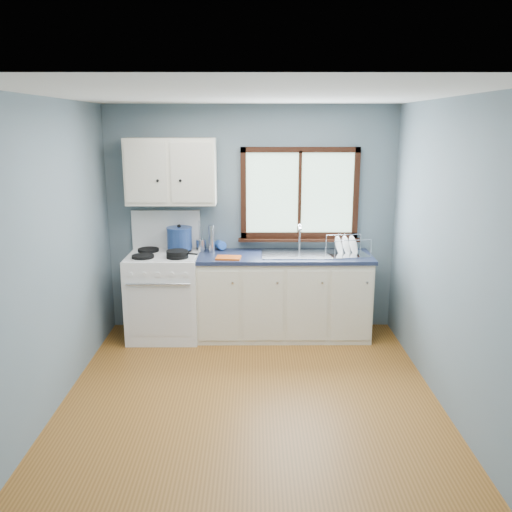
{
  "coord_description": "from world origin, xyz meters",
  "views": [
    {
      "loc": [
        0.03,
        -4.18,
        2.29
      ],
      "look_at": [
        0.05,
        0.9,
        1.05
      ],
      "focal_mm": 38.0,
      "sensor_mm": 36.0,
      "label": 1
    }
  ],
  "objects_px": {
    "skillet": "(178,253)",
    "thermos": "(211,239)",
    "stockpot": "(179,238)",
    "gas_range": "(164,293)",
    "utensil_crock": "(201,245)",
    "base_cabinets": "(283,300)",
    "dish_rack": "(347,250)",
    "sink": "(301,260)"
  },
  "relations": [
    {
      "from": "skillet",
      "to": "gas_range",
      "type": "bearing_deg",
      "value": 158.95
    },
    {
      "from": "stockpot",
      "to": "thermos",
      "type": "bearing_deg",
      "value": 2.12
    },
    {
      "from": "stockpot",
      "to": "utensil_crock",
      "type": "height_order",
      "value": "utensil_crock"
    },
    {
      "from": "gas_range",
      "to": "dish_rack",
      "type": "relative_size",
      "value": 2.92
    },
    {
      "from": "stockpot",
      "to": "sink",
      "type": "bearing_deg",
      "value": -4.86
    },
    {
      "from": "sink",
      "to": "skillet",
      "type": "height_order",
      "value": "sink"
    },
    {
      "from": "thermos",
      "to": "dish_rack",
      "type": "distance_m",
      "value": 1.47
    },
    {
      "from": "stockpot",
      "to": "thermos",
      "type": "height_order",
      "value": "stockpot"
    },
    {
      "from": "sink",
      "to": "dish_rack",
      "type": "relative_size",
      "value": 1.8
    },
    {
      "from": "base_cabinets",
      "to": "utensil_crock",
      "type": "distance_m",
      "value": 1.09
    },
    {
      "from": "skillet",
      "to": "thermos",
      "type": "height_order",
      "value": "thermos"
    },
    {
      "from": "stockpot",
      "to": "utensil_crock",
      "type": "distance_m",
      "value": 0.25
    },
    {
      "from": "sink",
      "to": "stockpot",
      "type": "xyz_separation_m",
      "value": [
        -1.32,
        0.11,
        0.22
      ]
    },
    {
      "from": "gas_range",
      "to": "sink",
      "type": "distance_m",
      "value": 1.53
    },
    {
      "from": "sink",
      "to": "dish_rack",
      "type": "bearing_deg",
      "value": -4.94
    },
    {
      "from": "gas_range",
      "to": "utensil_crock",
      "type": "distance_m",
      "value": 0.66
    },
    {
      "from": "base_cabinets",
      "to": "thermos",
      "type": "distance_m",
      "value": 1.04
    },
    {
      "from": "gas_range",
      "to": "base_cabinets",
      "type": "xyz_separation_m",
      "value": [
        1.31,
        0.02,
        -0.08
      ]
    },
    {
      "from": "skillet",
      "to": "thermos",
      "type": "relative_size",
      "value": 1.21
    },
    {
      "from": "utensil_crock",
      "to": "dish_rack",
      "type": "xyz_separation_m",
      "value": [
        1.58,
        -0.2,
        -0.01
      ]
    },
    {
      "from": "base_cabinets",
      "to": "stockpot",
      "type": "height_order",
      "value": "stockpot"
    },
    {
      "from": "skillet",
      "to": "stockpot",
      "type": "distance_m",
      "value": 0.3
    },
    {
      "from": "gas_range",
      "to": "stockpot",
      "type": "height_order",
      "value": "gas_range"
    },
    {
      "from": "skillet",
      "to": "base_cabinets",
      "type": "bearing_deg",
      "value": 26.81
    },
    {
      "from": "utensil_crock",
      "to": "dish_rack",
      "type": "bearing_deg",
      "value": -7.13
    },
    {
      "from": "stockpot",
      "to": "thermos",
      "type": "distance_m",
      "value": 0.35
    },
    {
      "from": "base_cabinets",
      "to": "sink",
      "type": "distance_m",
      "value": 0.48
    },
    {
      "from": "skillet",
      "to": "utensil_crock",
      "type": "height_order",
      "value": "utensil_crock"
    },
    {
      "from": "gas_range",
      "to": "stockpot",
      "type": "relative_size",
      "value": 4.32
    },
    {
      "from": "gas_range",
      "to": "sink",
      "type": "bearing_deg",
      "value": 0.71
    },
    {
      "from": "base_cabinets",
      "to": "thermos",
      "type": "xyz_separation_m",
      "value": [
        -0.79,
        0.12,
        0.66
      ]
    },
    {
      "from": "stockpot",
      "to": "dish_rack",
      "type": "height_order",
      "value": "stockpot"
    },
    {
      "from": "base_cabinets",
      "to": "sink",
      "type": "height_order",
      "value": "sink"
    },
    {
      "from": "base_cabinets",
      "to": "dish_rack",
      "type": "height_order",
      "value": "dish_rack"
    },
    {
      "from": "gas_range",
      "to": "skillet",
      "type": "relative_size",
      "value": 3.73
    },
    {
      "from": "utensil_crock",
      "to": "base_cabinets",
      "type": "bearing_deg",
      "value": -9.67
    },
    {
      "from": "base_cabinets",
      "to": "stockpot",
      "type": "relative_size",
      "value": 5.88
    },
    {
      "from": "skillet",
      "to": "stockpot",
      "type": "bearing_deg",
      "value": 111.12
    },
    {
      "from": "thermos",
      "to": "dish_rack",
      "type": "bearing_deg",
      "value": -6.53
    },
    {
      "from": "base_cabinets",
      "to": "sink",
      "type": "bearing_deg",
      "value": -0.13
    },
    {
      "from": "stockpot",
      "to": "gas_range",
      "type": "bearing_deg",
      "value": -142.08
    },
    {
      "from": "sink",
      "to": "thermos",
      "type": "bearing_deg",
      "value": 172.67
    }
  ]
}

